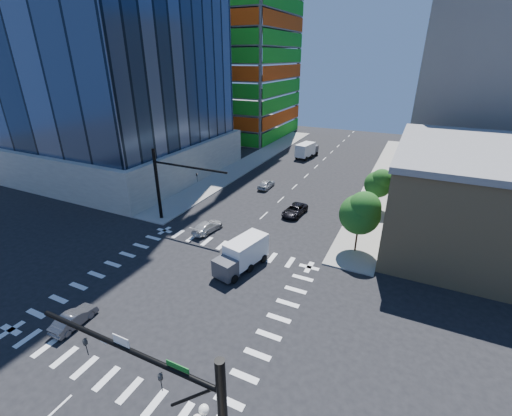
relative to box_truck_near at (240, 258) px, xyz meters
The scene contains 16 objects.
ground 6.68m from the box_truck_near, 117.11° to the right, with size 160.00×160.00×0.00m, color black.
road_markings 6.68m from the box_truck_near, 117.11° to the right, with size 20.00×20.00×0.01m, color silver.
sidewalk_ne 35.48m from the box_truck_near, 74.44° to the left, with size 5.00×60.00×0.15m, color gray.
sidewalk_nw 37.53m from the box_truck_near, 114.39° to the left, with size 5.00×60.00×0.15m, color gray.
construction_building 67.93m from the box_truck_near, 118.46° to the left, with size 25.16×34.50×70.60m.
commercial_building 27.60m from the box_truck_near, 36.29° to the left, with size 20.50×22.50×10.60m.
bg_building_ne 56.17m from the box_truck_near, 63.97° to the left, with size 24.00×30.00×28.00m, color slate.
signal_mast_nw 14.78m from the box_truck_near, 156.44° to the left, with size 10.20×0.40×9.00m.
tree_south 13.02m from the box_truck_near, 39.91° to the left, with size 4.16×4.16×6.82m.
tree_north 22.55m from the box_truck_near, 63.65° to the left, with size 3.54×3.52×5.78m.
car_nb_far 14.18m from the box_truck_near, 87.74° to the left, with size 2.15×4.66×1.29m, color black.
car_sb_near 8.93m from the box_truck_near, 143.98° to the left, with size 1.78×4.38×1.27m, color silver.
car_sb_mid 22.72m from the box_truck_near, 107.59° to the left, with size 1.61×4.01×1.37m, color #B5B9BE.
car_sb_cross 14.73m from the box_truck_near, 122.95° to the right, with size 1.29×3.69×1.22m, color #525257.
box_truck_near is the anchor object (origin of this frame).
box_truck_far 42.31m from the box_truck_near, 98.97° to the left, with size 3.40×6.09×3.02m.
Camera 1 is at (16.55, -19.02, 19.13)m, focal length 24.00 mm.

